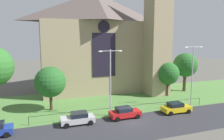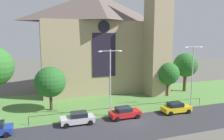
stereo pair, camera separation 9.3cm
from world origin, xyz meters
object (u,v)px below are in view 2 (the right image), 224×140
Objects in this scene: streetlamp_near at (110,75)px; streetlamp_far at (193,69)px; tree_left_near at (50,82)px; tree_right_near at (168,74)px; parked_car_silver at (78,118)px; church_building at (100,41)px; parked_car_red at (125,113)px; tree_right_far at (186,65)px; parked_car_yellow at (176,108)px.

streetlamp_far is at bearing 0.00° from streetlamp_near.
tree_left_near is 21.91m from streetlamp_far.
tree_right_near reaches higher than parked_car_silver.
church_building is 19.56m from streetlamp_far.
parked_car_red is at bearing -95.07° from church_building.
church_building is at bearing 137.90° from tree_right_near.
church_building reaches higher than streetlamp_near.
streetlamp_far is at bearing -122.04° from tree_right_far.
streetlamp_far reaches higher than parked_car_red.
parked_car_yellow is (-4.12, -8.43, -3.51)m from tree_right_near.
church_building is 2.81× the size of streetlamp_near.
tree_left_near reaches higher than tree_right_near.
tree_left_near is 11.92m from parked_car_red.
streetlamp_far is 2.26× the size of parked_car_yellow.
church_building is 15.29m from tree_right_near.
tree_left_near is 0.71× the size of streetlamp_near.
tree_right_far is 20.60m from parked_car_red.
streetlamp_near is at bearing 136.59° from parked_car_red.
streetlamp_near is 10.85m from parked_car_yellow.
church_building is at bearing 111.18° from parked_car_yellow.
streetlamp_far is 2.25× the size of parked_car_red.
tree_left_near is 1.57× the size of parked_car_silver.
tree_right_near is 20.29m from parked_car_silver.
streetlamp_near is (7.64, -5.30, 1.50)m from tree_left_near.
tree_right_near is at bearing 3.37° from tree_left_near.
streetlamp_far is at bearing 4.74° from parked_car_red.
church_building is 16.29m from tree_left_near.
parked_car_yellow is (14.22, -0.49, 0.00)m from parked_car_silver.
tree_right_far is 26.20m from parked_car_silver.
tree_right_far is at bearing 28.10° from parked_car_red.
tree_right_near is 10.02m from parked_car_yellow.
streetlamp_far is (21.19, -5.30, 1.69)m from tree_left_near.
streetlamp_far reaches higher than tree_right_near.
church_building reaches higher than tree_left_near.
tree_left_near reaches higher than parked_car_yellow.
tree_left_near reaches higher than parked_car_red.
tree_right_near is at bearing 65.68° from parked_car_yellow.
tree_right_far reaches higher than tree_right_near.
streetlamp_near is at bearing -101.01° from church_building.
streetlamp_far is at bearing -175.31° from parked_car_silver.
parked_car_silver and parked_car_red have the same top height.
parked_car_silver is (-23.76, -10.03, -4.61)m from tree_right_far.
streetlamp_near is 2.17× the size of parked_car_red.
parked_car_red is at bearing -179.60° from parked_car_silver.
parked_car_red is at bearing -41.55° from streetlamp_near.
parked_car_yellow is at bearing -22.83° from tree_left_near.
streetlamp_far is at bearing 26.25° from parked_car_yellow.
church_building reaches higher than tree_right_far.
church_building is 6.12× the size of parked_car_yellow.
tree_right_near is (10.43, -9.43, -6.02)m from church_building.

